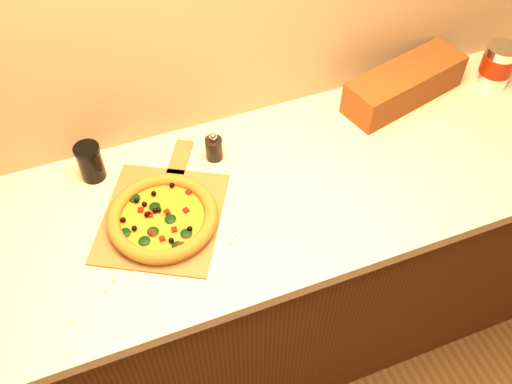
% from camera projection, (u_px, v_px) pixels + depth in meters
% --- Properties ---
extents(cabinet, '(2.80, 0.65, 0.86)m').
position_uv_depth(cabinet, '(230.00, 286.00, 1.98)').
color(cabinet, '#43220E').
rests_on(cabinet, ground).
extents(countertop, '(2.84, 0.68, 0.04)m').
position_uv_depth(countertop, '(225.00, 205.00, 1.63)').
color(countertop, beige).
rests_on(countertop, cabinet).
extents(pizza_peel, '(0.45, 0.51, 0.01)m').
position_uv_depth(pizza_peel, '(163.00, 213.00, 1.58)').
color(pizza_peel, brown).
rests_on(pizza_peel, countertop).
extents(pizza, '(0.30, 0.30, 0.04)m').
position_uv_depth(pizza, '(163.00, 218.00, 1.55)').
color(pizza, '#C57431').
rests_on(pizza, pizza_peel).
extents(pepper_grinder, '(0.05, 0.05, 0.10)m').
position_uv_depth(pepper_grinder, '(214.00, 148.00, 1.70)').
color(pepper_grinder, black).
rests_on(pepper_grinder, countertop).
extents(rolling_pin, '(0.32, 0.25, 0.05)m').
position_uv_depth(rolling_pin, '(411.00, 81.00, 1.92)').
color(rolling_pin, '#57320E').
rests_on(rolling_pin, countertop).
extents(coffee_canister, '(0.11, 0.11, 0.15)m').
position_uv_depth(coffee_canister, '(497.00, 65.00, 1.90)').
color(coffee_canister, silver).
rests_on(coffee_canister, countertop).
extents(bread_bag, '(0.45, 0.24, 0.12)m').
position_uv_depth(bread_bag, '(404.00, 84.00, 1.86)').
color(bread_bag, '#663013').
rests_on(bread_bag, countertop).
extents(dark_jar, '(0.07, 0.07, 0.12)m').
position_uv_depth(dark_jar, '(90.00, 162.00, 1.63)').
color(dark_jar, black).
rests_on(dark_jar, countertop).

